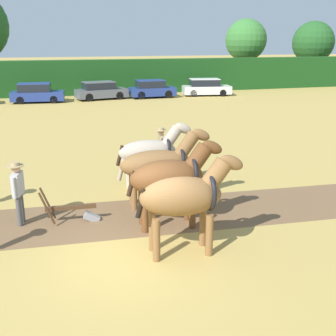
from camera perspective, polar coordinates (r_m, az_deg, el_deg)
ground_plane at (r=10.31m, az=-5.00°, el=-11.76°), size 240.00×240.00×0.00m
plowed_furrow_strip at (r=12.37m, az=-17.52°, el=-7.40°), size 23.97×4.45×0.01m
hedgerow at (r=40.45m, az=-14.19°, el=11.75°), size 74.27×1.66×3.13m
tree_center_left at (r=49.71m, az=10.50°, el=16.65°), size 4.59×4.59×7.15m
tree_center at (r=56.09m, az=19.08°, el=15.76°), size 5.01×5.01×7.07m
draft_horse_lead_left at (r=9.84m, az=2.37°, el=-3.85°), size 2.64×1.11×2.47m
draft_horse_lead_right at (r=11.30m, az=0.38°, el=-1.26°), size 2.70×1.16×2.45m
draft_horse_trail_left at (r=12.79m, az=-1.09°, el=0.59°), size 2.94×1.07×2.44m
draft_horse_trail_right at (r=14.29m, az=-2.34°, el=2.23°), size 2.67×0.99×2.33m
plow at (r=12.17m, az=-12.38°, el=-5.76°), size 1.65×0.49×1.13m
farmer_at_plow at (r=12.19m, az=-19.66°, el=-2.55°), size 0.45×0.68×1.81m
farmer_beside_team at (r=15.90m, az=-0.96°, el=2.93°), size 0.45×0.67×1.81m
parked_car_center at (r=36.33m, az=-17.35°, el=9.64°), size 4.32×2.16×1.56m
parked_car_center_right at (r=37.00m, az=-9.12°, el=10.29°), size 4.55×2.54×1.51m
parked_car_right at (r=37.68m, az=-2.22°, el=10.63°), size 3.98×1.87×1.54m
parked_car_far_right at (r=39.23m, az=5.15°, el=10.81°), size 4.56×2.44×1.52m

